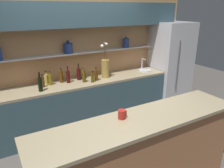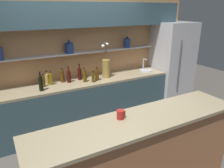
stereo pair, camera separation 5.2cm
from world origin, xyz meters
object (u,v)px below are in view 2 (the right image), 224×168
Objects in this scene: flower_vase at (106,68)px; bottle_spirit_4 at (97,75)px; bottle_spirit_5 at (47,79)px; bottle_oil_10 at (93,78)px; bottle_spirit_1 at (43,81)px; bottle_sauce_6 at (41,80)px; bottle_oil_7 at (84,74)px; refrigerator at (172,65)px; bottle_spirit_3 at (62,76)px; bottle_wine_11 at (69,76)px; bottle_oil_0 at (51,79)px; bottle_oil_8 at (85,77)px; coffee_mug at (121,114)px; bottle_wine_2 at (80,74)px; sink_fixture at (146,69)px; bottle_wine_9 at (41,84)px.

flower_vase reaches higher than bottle_spirit_4.
flower_vase is 1.11m from bottle_spirit_5.
flower_vase reaches higher than bottle_oil_10.
bottle_spirit_1 is at bearing 177.86° from flower_vase.
bottle_oil_7 reaches higher than bottle_sauce_6.
refrigerator is 2.51m from bottle_spirit_3.
flower_vase is at bearing -4.34° from bottle_wine_11.
bottle_wine_11 is at bearing 153.11° from bottle_oil_10.
bottle_spirit_4 reaches higher than bottle_oil_0.
bottle_wine_11 reaches higher than bottle_oil_0.
refrigerator is at bearing -2.18° from bottle_wine_11.
bottle_spirit_1 reaches higher than bottle_oil_10.
bottle_oil_8 is (0.62, -0.23, -0.01)m from bottle_spirit_5.
bottle_wine_2 is at bearing 83.20° from coffee_mug.
bottle_spirit_4 reaches higher than sink_fixture.
bottle_sauce_6 is at bearing 171.10° from flower_vase.
flower_vase is 3.07× the size of bottle_oil_7.
bottle_oil_0 is 0.80× the size of bottle_wine_2.
bottle_oil_8 is 0.71× the size of bottle_wine_9.
bottle_oil_7 is (0.64, 0.04, -0.01)m from bottle_oil_0.
bottle_spirit_5 is at bearing 162.80° from bottle_wine_11.
bottle_spirit_1 is at bearing 104.68° from coffee_mug.
sink_fixture is at bearing -3.72° from bottle_spirit_3.
bottle_oil_7 is 1.89m from coffee_mug.
bottle_oil_7 is 0.97× the size of bottle_oil_8.
bottle_wine_2 is at bearing 166.88° from flower_vase.
refrigerator is 8.35× the size of bottle_oil_8.
bottle_wine_9 is 1.51× the size of bottle_oil_10.
coffee_mug reaches higher than bottle_sauce_6.
bottle_wine_2 is at bearing 18.23° from bottle_wine_9.
bottle_oil_7 is 2.09× the size of coffee_mug.
bottle_spirit_5 is (-0.86, 0.25, -0.01)m from bottle_spirit_4.
sink_fixture is 1.19× the size of bottle_spirit_1.
bottle_wine_9 is at bearing -100.04° from bottle_sauce_6.
bottle_spirit_3 is at bearing -8.88° from bottle_sauce_6.
bottle_spirit_4 is (0.95, -0.13, 0.01)m from bottle_spirit_1.
bottle_spirit_3 is 1.87m from coffee_mug.
bottle_wine_11 is at bearing -6.87° from bottle_oil_0.
bottle_wine_2 reaches higher than bottle_sauce_6.
bottle_sauce_6 is at bearing 174.16° from bottle_wine_2.
refrigerator reaches higher than bottle_wine_2.
refrigerator reaches higher than sink_fixture.
bottle_wine_11 is at bearing -17.20° from bottle_spirit_5.
coffee_mug is (0.48, -1.92, 0.07)m from bottle_sauce_6.
bottle_spirit_5 is 1.05× the size of bottle_oil_8.
flower_vase is 2.96× the size of bottle_oil_8.
bottle_spirit_5 is at bearing 52.27° from bottle_spirit_1.
bottle_spirit_5 is 0.78× the size of bottle_wine_11.
sink_fixture is 1.48m from bottle_wine_2.
refrigerator reaches higher than bottle_wine_11.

